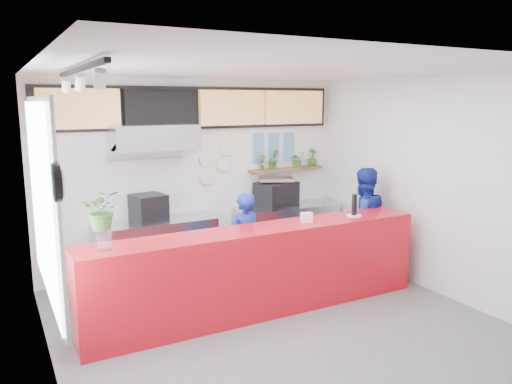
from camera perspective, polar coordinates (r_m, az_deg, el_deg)
name	(u,v)px	position (r m, az deg, el deg)	size (l,w,h in m)	color
floor	(276,323)	(6.25, 2.30, -14.79)	(5.00, 5.00, 0.00)	slate
ceiling	(278,69)	(5.67, 2.53, 13.84)	(5.00, 5.00, 0.00)	silver
wall_back	(197,175)	(8.00, -6.75, 1.98)	(5.00, 5.00, 0.00)	white
wall_left	(44,228)	(5.02, -23.06, -3.79)	(5.00, 5.00, 0.00)	white
wall_right	(432,185)	(7.35, 19.44, 0.72)	(5.00, 5.00, 0.00)	white
service_counter	(260,270)	(6.36, 0.49, -8.95)	(4.50, 0.60, 1.10)	red
cream_band	(196,105)	(7.90, -6.89, 9.89)	(5.00, 0.02, 0.80)	beige
prep_bench	(156,250)	(7.69, -11.34, -6.51)	(1.80, 0.60, 0.90)	#B2B5BA
panini_oven	(149,208)	(7.51, -12.18, -1.82)	(0.45, 0.45, 0.40)	black
extraction_hood	(153,137)	(7.34, -11.69, 6.20)	(1.20, 0.70, 0.35)	#B2B5BA
hood_lip	(153,151)	(7.35, -11.64, 4.65)	(1.20, 0.70, 0.08)	#B2B5BA
right_bench	(287,231)	(8.60, 3.51, -4.51)	(1.80, 0.60, 0.90)	#B2B5BA
espresso_machine	(276,195)	(8.35, 2.32, -0.30)	(0.66, 0.47, 0.42)	black
espresso_tray	(276,179)	(8.31, 2.33, 1.49)	(0.56, 0.39, 0.05)	#B8BBBF
herb_shelf	(286,169)	(8.62, 3.45, 2.64)	(1.40, 0.18, 0.04)	brown
menu_board_far_left	(79,109)	(7.34, -19.54, 8.95)	(1.10, 0.10, 0.55)	tan
menu_board_mid_left	(161,108)	(7.60, -10.77, 9.39)	(1.10, 0.10, 0.55)	black
menu_board_mid_right	(232,108)	(8.03, -2.75, 9.60)	(1.10, 0.10, 0.55)	tan
menu_board_far_right	(294,107)	(8.59, 4.35, 9.63)	(1.10, 0.10, 0.55)	tan
soffit	(197,108)	(7.88, -6.80, 9.52)	(4.80, 0.04, 0.65)	black
window_pane	(43,201)	(5.27, -23.20, -0.92)	(0.04, 2.20, 1.90)	silver
window_frame	(45,201)	(5.27, -22.98, -0.90)	(0.03, 2.30, 2.00)	#B2B5BA
wall_clock_rim	(57,183)	(4.04, -21.82, 1.00)	(0.30, 0.30, 0.05)	black
wall_clock_face	(61,182)	(4.04, -21.40, 1.04)	(0.26, 0.26, 0.02)	white
track_rail	(79,69)	(4.94, -19.53, 13.10)	(0.05, 2.40, 0.04)	black
dec_plate_a	(206,159)	(7.99, -5.70, 3.80)	(0.24, 0.24, 0.03)	silver
dec_plate_b	(224,164)	(8.12, -3.73, 3.23)	(0.24, 0.24, 0.03)	silver
dec_plate_c	(207,177)	(8.03, -5.67, 1.68)	(0.24, 0.24, 0.03)	silver
dec_plate_d	(226,148)	(8.12, -3.43, 5.00)	(0.24, 0.24, 0.03)	silver
photo_frame_a	(258,141)	(8.38, 0.27, 5.88)	(0.20, 0.02, 0.25)	#598CBF
photo_frame_b	(274,140)	(8.53, 2.06, 5.95)	(0.20, 0.02, 0.25)	#598CBF
photo_frame_c	(289,139)	(8.69, 3.78, 6.01)	(0.20, 0.02, 0.25)	#598CBF
photo_frame_d	(258,156)	(8.41, 0.27, 4.18)	(0.20, 0.02, 0.25)	#598CBF
photo_frame_e	(274,155)	(8.55, 2.05, 4.28)	(0.20, 0.02, 0.25)	#598CBF
photo_frame_f	(289,154)	(8.71, 3.76, 4.37)	(0.20, 0.02, 0.25)	#598CBF
staff_center	(244,244)	(6.90, -1.37, -5.95)	(0.52, 0.34, 1.44)	navy
staff_right	(362,222)	(7.81, 12.07, -3.35)	(0.81, 0.63, 1.67)	navy
herb_a	(262,162)	(8.36, 0.68, 3.46)	(0.14, 0.09, 0.26)	#336924
herb_b	(274,159)	(8.47, 2.03, 3.79)	(0.19, 0.15, 0.34)	#336924
herb_c	(298,159)	(8.72, 4.77, 3.74)	(0.24, 0.21, 0.27)	#336924
herb_d	(312,157)	(8.89, 6.47, 3.97)	(0.17, 0.16, 0.31)	#336924
glass_vase	(104,241)	(5.53, -16.94, -5.40)	(0.16, 0.16, 0.19)	white
basil_vase	(103,210)	(5.45, -17.12, -1.96)	(0.39, 0.34, 0.43)	#336924
napkin_holder	(307,217)	(6.52, 5.80, -2.91)	(0.14, 0.09, 0.13)	white
white_plate	(354,216)	(6.97, 11.13, -2.66)	(0.21, 0.21, 0.02)	white
pepper_mill	(354,205)	(6.94, 11.17, -1.43)	(0.07, 0.07, 0.29)	black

